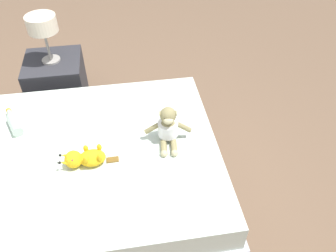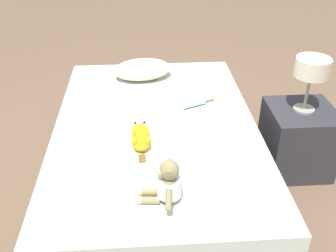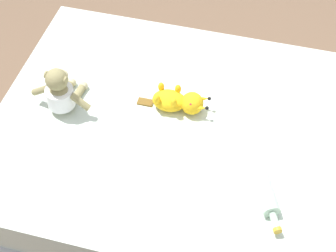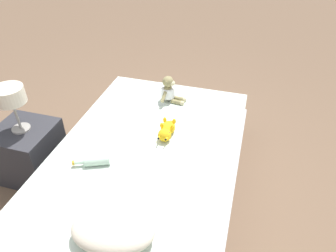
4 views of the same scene
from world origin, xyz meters
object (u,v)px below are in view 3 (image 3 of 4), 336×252
at_px(plush_yellow_creature, 179,101).
at_px(glass_bottle, 267,196).
at_px(bed, 218,165).
at_px(plush_monkey, 61,92).

relative_size(plush_yellow_creature, glass_bottle, 1.30).
xyz_separation_m(bed, plush_yellow_creature, (-0.10, -0.21, 0.27)).
distance_m(plush_monkey, plush_yellow_creature, 0.51).
bearing_deg(plush_monkey, plush_yellow_creature, 103.82).
height_order(plush_yellow_creature, glass_bottle, plush_yellow_creature).
xyz_separation_m(bed, plush_monkey, (0.02, -0.71, 0.32)).
bearing_deg(plush_yellow_creature, glass_bottle, 49.52).
relative_size(plush_monkey, glass_bottle, 1.15).
bearing_deg(plush_monkey, glass_bottle, 74.77).
relative_size(bed, plush_yellow_creature, 6.27).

